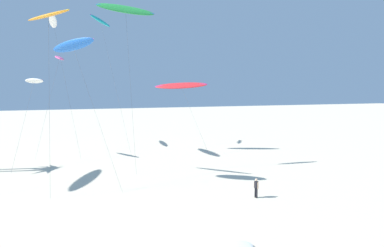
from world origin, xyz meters
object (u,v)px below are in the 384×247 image
(flying_kite_7, at_px, (34,81))
(flying_kite_5, at_px, (126,10))
(flying_kite_2, at_px, (181,86))
(flying_kite_1, at_px, (100,21))
(flying_kite_4, at_px, (73,45))
(person_near_left, at_px, (256,187))
(flying_kite_3, at_px, (53,21))
(flying_kite_6, at_px, (59,58))
(flying_kite_0, at_px, (48,15))

(flying_kite_7, bearing_deg, flying_kite_5, -44.89)
(flying_kite_2, xyz_separation_m, flying_kite_7, (-19.13, 0.96, 0.59))
(flying_kite_1, bearing_deg, flying_kite_4, -102.71)
(flying_kite_4, distance_m, flying_kite_5, 7.05)
(flying_kite_4, bearing_deg, flying_kite_5, 16.24)
(flying_kite_4, bearing_deg, person_near_left, -41.19)
(flying_kite_2, distance_m, flying_kite_4, 18.47)
(flying_kite_4, bearing_deg, flying_kite_1, 77.29)
(flying_kite_3, bearing_deg, flying_kite_6, 87.47)
(flying_kite_5, distance_m, flying_kite_7, 16.20)
(flying_kite_3, distance_m, flying_kite_6, 9.78)
(flying_kite_5, xyz_separation_m, flying_kite_6, (-7.23, 18.87, -3.94))
(flying_kite_4, relative_size, flying_kite_7, 1.36)
(flying_kite_0, relative_size, flying_kite_5, 0.89)
(flying_kite_6, bearing_deg, flying_kite_7, -108.66)
(flying_kite_5, bearing_deg, flying_kite_1, 93.92)
(flying_kite_3, distance_m, flying_kite_4, 12.38)
(flying_kite_3, xyz_separation_m, flying_kite_4, (2.11, -11.51, -4.05))
(flying_kite_1, xyz_separation_m, flying_kite_6, (-6.03, 1.37, -5.56))
(flying_kite_4, relative_size, flying_kite_6, 1.00)
(flying_kite_1, xyz_separation_m, flying_kite_2, (10.15, -8.33, -9.69))
(flying_kite_3, bearing_deg, flying_kite_5, -52.42)
(flying_kite_2, bearing_deg, flying_kite_6, 149.05)
(flying_kite_6, distance_m, flying_kite_7, 9.88)
(flying_kite_5, xyz_separation_m, person_near_left, (8.46, -13.83, -16.47))
(flying_kite_2, distance_m, flying_kite_7, 19.16)
(flying_kite_0, height_order, flying_kite_6, flying_kite_0)
(flying_kite_2, xyz_separation_m, flying_kite_6, (-16.18, 9.70, 4.14))
(flying_kite_1, xyz_separation_m, flying_kite_3, (-6.42, -7.59, -1.66))
(flying_kite_3, height_order, flying_kite_4, flying_kite_3)
(flying_kite_0, height_order, flying_kite_7, flying_kite_0)
(flying_kite_0, bearing_deg, person_near_left, -30.25)
(flying_kite_0, relative_size, flying_kite_6, 1.14)
(flying_kite_7, relative_size, person_near_left, 6.38)
(flying_kite_2, distance_m, person_near_left, 24.49)
(flying_kite_0, xyz_separation_m, flying_kite_4, (2.02, 2.90, -2.25))
(flying_kite_0, relative_size, flying_kite_4, 1.14)
(flying_kite_0, bearing_deg, flying_kite_1, 73.95)
(flying_kite_3, bearing_deg, flying_kite_0, -89.62)
(flying_kite_3, distance_m, flying_kite_7, 7.87)
(person_near_left, bearing_deg, flying_kite_2, 88.78)
(flying_kite_5, bearing_deg, person_near_left, -58.54)
(flying_kite_4, distance_m, person_near_left, 22.30)
(flying_kite_3, height_order, flying_kite_7, flying_kite_3)
(flying_kite_0, xyz_separation_m, flying_kite_7, (-2.65, 14.64, -5.64))
(flying_kite_0, distance_m, flying_kite_4, 4.19)
(flying_kite_6, distance_m, person_near_left, 38.37)
(flying_kite_6, bearing_deg, flying_kite_4, -85.20)
(flying_kite_1, bearing_deg, flying_kite_2, -39.36)
(flying_kite_4, bearing_deg, flying_kite_3, 100.41)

